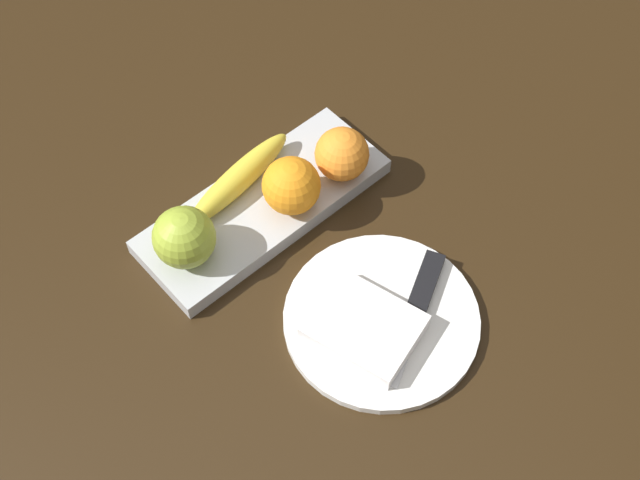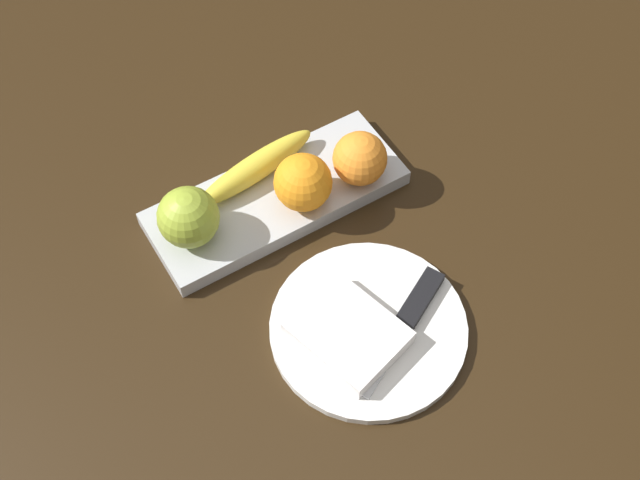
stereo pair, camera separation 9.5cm
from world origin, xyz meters
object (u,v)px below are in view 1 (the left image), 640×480
object	(u,v)px
fruit_tray	(264,205)
orange_near_apple	(342,154)
folded_napkin	(364,327)
apple	(184,237)
knife	(421,296)
banana	(239,178)
dinner_plate	(381,319)
orange_near_banana	(291,186)

from	to	relation	value
fruit_tray	orange_near_apple	size ratio (longest dim) A/B	4.76
fruit_tray	folded_napkin	distance (m)	0.22
apple	knife	bearing A→B (deg)	127.14
banana	folded_napkin	world-z (taller)	banana
knife	fruit_tray	bearing A→B (deg)	-104.23
orange_near_apple	apple	bearing A→B (deg)	-7.52
banana	folded_napkin	size ratio (longest dim) A/B	1.51
dinner_plate	folded_napkin	world-z (taller)	folded_napkin
fruit_tray	apple	world-z (taller)	apple
folded_napkin	orange_near_apple	bearing A→B (deg)	-126.13
apple	dinner_plate	distance (m)	0.25
apple	dinner_plate	world-z (taller)	apple
fruit_tray	apple	bearing A→B (deg)	1.21
apple	orange_near_banana	xyz separation A→B (m)	(-0.14, 0.03, -0.00)
dinner_plate	apple	bearing A→B (deg)	-60.76
fruit_tray	folded_napkin	size ratio (longest dim) A/B	2.76
fruit_tray	knife	size ratio (longest dim) A/B	1.94
orange_near_apple	knife	size ratio (longest dim) A/B	0.41
fruit_tray	orange_near_banana	bearing A→B (deg)	130.55
orange_near_banana	dinner_plate	xyz separation A→B (m)	(0.02, 0.19, -0.05)
orange_near_apple	dinner_plate	distance (m)	0.22
folded_napkin	orange_near_banana	bearing A→B (deg)	-105.83
dinner_plate	knife	distance (m)	0.05
fruit_tray	knife	world-z (taller)	same
dinner_plate	knife	bearing A→B (deg)	166.04
fruit_tray	banana	xyz separation A→B (m)	(0.01, -0.04, 0.03)
dinner_plate	folded_napkin	distance (m)	0.03
dinner_plate	folded_napkin	bearing A→B (deg)	0.00
banana	knife	xyz separation A→B (m)	(-0.06, 0.26, -0.02)
folded_napkin	knife	bearing A→B (deg)	170.92
apple	folded_napkin	size ratio (longest dim) A/B	0.63
apple	knife	world-z (taller)	apple
apple	orange_near_banana	size ratio (longest dim) A/B	1.03
banana	knife	world-z (taller)	banana
banana	dinner_plate	xyz separation A→B (m)	(-0.01, 0.25, -0.03)
banana	orange_near_banana	size ratio (longest dim) A/B	2.48
banana	knife	distance (m)	0.27
banana	orange_near_banana	bearing A→B (deg)	-73.72
apple	orange_near_apple	distance (m)	0.23
orange_near_banana	fruit_tray	bearing A→B (deg)	-49.45
apple	folded_napkin	distance (m)	0.23
orange_near_banana	banana	bearing A→B (deg)	-64.23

